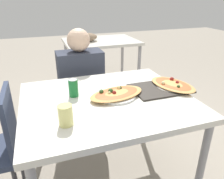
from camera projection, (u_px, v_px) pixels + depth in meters
name	position (u px, v px, depth m)	size (l,w,h in m)	color
dining_table	(107.00, 108.00, 1.54)	(1.15, 0.96, 0.78)	silver
chair_far_seated	(80.00, 90.00, 2.31)	(0.40, 0.40, 0.88)	#2D3851
person_seated	(81.00, 77.00, 2.14)	(0.43, 0.26, 1.15)	#2D2D38
pizza_main	(117.00, 94.00, 1.52)	(0.44, 0.31, 0.06)	white
soda_can	(73.00, 88.00, 1.52)	(0.07, 0.07, 0.12)	#197233
drink_glass	(66.00, 115.00, 1.18)	(0.08, 0.08, 0.12)	#E0DB7F
serving_tray	(160.00, 88.00, 1.65)	(0.43, 0.30, 0.01)	#332D28
pizza_second	(173.00, 85.00, 1.67)	(0.33, 0.43, 0.06)	white
background_table	(98.00, 44.00, 3.36)	(1.10, 0.80, 0.90)	silver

